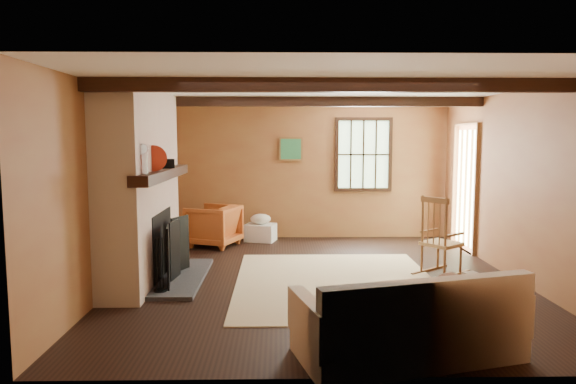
{
  "coord_description": "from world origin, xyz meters",
  "views": [
    {
      "loc": [
        -0.52,
        -6.43,
        1.81
      ],
      "look_at": [
        -0.39,
        0.4,
        1.08
      ],
      "focal_mm": 32.0,
      "sensor_mm": 36.0,
      "label": 1
    }
  ],
  "objects_px": {
    "fireplace": "(143,194)",
    "rocking_chair": "(440,241)",
    "armchair": "(214,226)",
    "laundry_basket": "(261,232)",
    "sofa": "(411,327)"
  },
  "relations": [
    {
      "from": "fireplace",
      "to": "rocking_chair",
      "type": "distance_m",
      "value": 3.9
    },
    {
      "from": "fireplace",
      "to": "armchair",
      "type": "xyz_separation_m",
      "value": [
        0.62,
        2.02,
        -0.76
      ]
    },
    {
      "from": "laundry_basket",
      "to": "armchair",
      "type": "relative_size",
      "value": 0.66
    },
    {
      "from": "rocking_chair",
      "to": "laundry_basket",
      "type": "relative_size",
      "value": 2.1
    },
    {
      "from": "fireplace",
      "to": "laundry_basket",
      "type": "bearing_deg",
      "value": 60.17
    },
    {
      "from": "rocking_chair",
      "to": "sofa",
      "type": "bearing_deg",
      "value": 120.83
    },
    {
      "from": "laundry_basket",
      "to": "armchair",
      "type": "height_order",
      "value": "armchair"
    },
    {
      "from": "fireplace",
      "to": "armchair",
      "type": "bearing_deg",
      "value": 72.83
    },
    {
      "from": "fireplace",
      "to": "sofa",
      "type": "distance_m",
      "value": 3.77
    },
    {
      "from": "fireplace",
      "to": "armchair",
      "type": "height_order",
      "value": "fireplace"
    },
    {
      "from": "sofa",
      "to": "laundry_basket",
      "type": "height_order",
      "value": "sofa"
    },
    {
      "from": "rocking_chair",
      "to": "sofa",
      "type": "height_order",
      "value": "rocking_chair"
    },
    {
      "from": "rocking_chair",
      "to": "sofa",
      "type": "distance_m",
      "value": 2.8
    },
    {
      "from": "sofa",
      "to": "armchair",
      "type": "xyz_separation_m",
      "value": [
        -2.16,
        4.41,
        0.08
      ]
    },
    {
      "from": "fireplace",
      "to": "rocking_chair",
      "type": "xyz_separation_m",
      "value": [
        3.84,
        0.2,
        -0.66
      ]
    }
  ]
}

